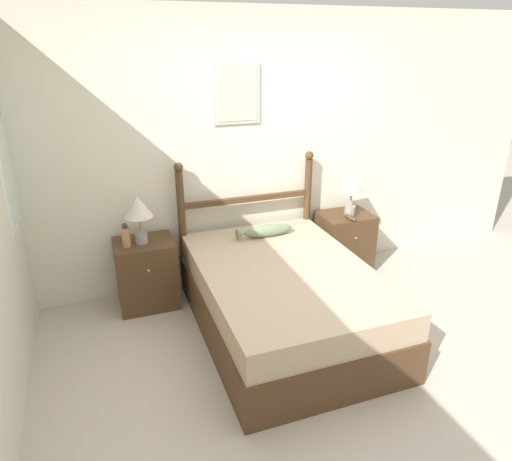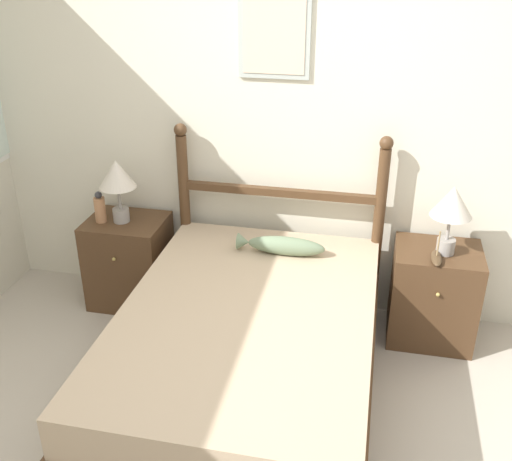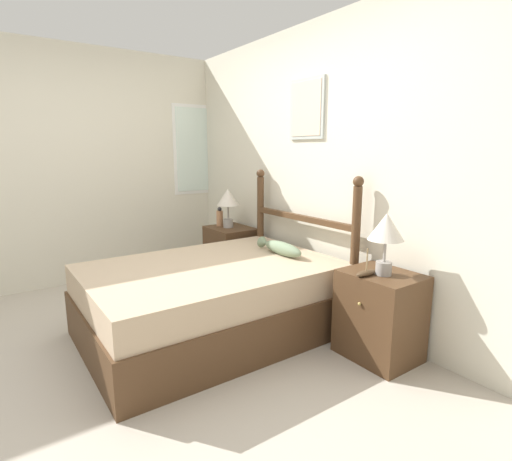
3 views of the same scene
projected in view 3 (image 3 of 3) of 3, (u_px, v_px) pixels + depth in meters
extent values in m
plane|color=#B7AD9E|center=(138.00, 364.00, 2.79)|extent=(16.00, 16.00, 0.00)
cube|color=beige|center=(324.00, 172.00, 3.50)|extent=(6.40, 0.06, 2.55)
cube|color=#ADB7B2|center=(307.00, 109.00, 3.53)|extent=(0.43, 0.02, 0.53)
cube|color=beige|center=(306.00, 109.00, 3.52)|extent=(0.37, 0.01, 0.47)
cube|color=beige|center=(64.00, 168.00, 4.24)|extent=(0.06, 6.40, 2.55)
cube|color=white|center=(203.00, 150.00, 5.10)|extent=(0.01, 0.80, 1.10)
cube|color=silver|center=(203.00, 150.00, 5.09)|extent=(0.01, 0.72, 1.02)
cube|color=#4C331E|center=(212.00, 312.00, 3.23)|extent=(1.35, 1.94, 0.35)
cube|color=tan|center=(212.00, 278.00, 3.17)|extent=(1.31, 1.90, 0.22)
cylinder|color=#4C331E|center=(260.00, 234.00, 4.18)|extent=(0.07, 0.07, 1.19)
sphere|color=#4C331E|center=(261.00, 173.00, 4.06)|extent=(0.08, 0.08, 0.08)
cylinder|color=#4C331E|center=(354.00, 262.00, 3.16)|extent=(0.07, 0.07, 1.19)
sphere|color=#4C331E|center=(358.00, 181.00, 3.03)|extent=(0.08, 0.08, 0.08)
cube|color=#4C331E|center=(301.00, 218.00, 3.62)|extent=(1.28, 0.05, 0.05)
cube|color=#4C331E|center=(231.00, 255.00, 4.46)|extent=(0.52, 0.42, 0.63)
sphere|color=tan|center=(213.00, 246.00, 4.31)|extent=(0.02, 0.02, 0.02)
cube|color=#4C331E|center=(380.00, 315.00, 2.83)|extent=(0.52, 0.42, 0.63)
sphere|color=tan|center=(359.00, 304.00, 2.68)|extent=(0.02, 0.02, 0.02)
cylinder|color=gray|center=(228.00, 223.00, 4.39)|extent=(0.11, 0.11, 0.09)
cylinder|color=gray|center=(228.00, 212.00, 4.37)|extent=(0.02, 0.02, 0.15)
cone|color=beige|center=(228.00, 197.00, 4.34)|extent=(0.24, 0.24, 0.18)
cylinder|color=gray|center=(384.00, 268.00, 2.73)|extent=(0.11, 0.11, 0.09)
cylinder|color=gray|center=(385.00, 251.00, 2.70)|extent=(0.02, 0.02, 0.15)
cone|color=beige|center=(386.00, 227.00, 2.67)|extent=(0.24, 0.24, 0.18)
cylinder|color=tan|center=(220.00, 218.00, 4.47)|extent=(0.07, 0.07, 0.17)
sphere|color=#333338|center=(220.00, 209.00, 4.45)|extent=(0.05, 0.05, 0.05)
ellipsoid|color=#4C3823|center=(366.00, 273.00, 2.71)|extent=(0.06, 0.19, 0.04)
cylinder|color=#997F56|center=(367.00, 260.00, 2.70)|extent=(0.01, 0.01, 0.16)
ellipsoid|color=gray|center=(283.00, 249.00, 3.41)|extent=(0.47, 0.11, 0.12)
cone|color=gray|center=(264.00, 243.00, 3.63)|extent=(0.07, 0.10, 0.10)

